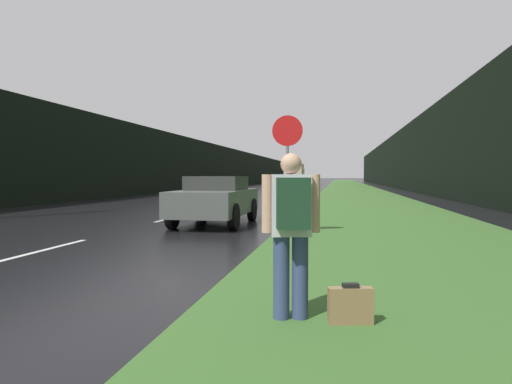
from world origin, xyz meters
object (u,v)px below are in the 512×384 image
at_px(suitcase, 350,306).
at_px(car_passing_near, 216,199).
at_px(car_passing_far, 301,183).
at_px(delivery_truck, 297,173).
at_px(hitchhiker_with_backpack, 291,225).
at_px(stop_sign, 287,160).

height_order(suitcase, car_passing_near, car_passing_near).
height_order(car_passing_far, delivery_truck, delivery_truck).
distance_m(car_passing_near, car_passing_far, 31.29).
bearing_deg(hitchhiker_with_backpack, car_passing_near, 97.53).
relative_size(hitchhiker_with_backpack, car_passing_near, 0.40).
bearing_deg(stop_sign, car_passing_near, 138.23).
bearing_deg(car_passing_far, stop_sign, 94.05).
distance_m(stop_sign, car_passing_far, 33.50).
bearing_deg(stop_sign, delivery_truck, 95.04).
distance_m(hitchhiker_with_backpack, delivery_truck, 79.53).
distance_m(hitchhiker_with_backpack, car_passing_far, 40.02).
distance_m(car_passing_far, delivery_truck, 39.53).
relative_size(suitcase, car_passing_near, 0.11).
bearing_deg(delivery_truck, car_passing_far, -84.13).
xyz_separation_m(stop_sign, hitchhiker_with_backpack, (0.77, -6.49, -0.85)).
xyz_separation_m(hitchhiker_with_backpack, car_passing_near, (-3.13, 8.61, -0.21)).
relative_size(suitcase, delivery_truck, 0.06).
distance_m(stop_sign, car_passing_near, 3.34).
height_order(hitchhiker_with_backpack, car_passing_near, hitchhiker_with_backpack).
relative_size(car_passing_near, delivery_truck, 0.54).
relative_size(car_passing_near, car_passing_far, 0.98).
bearing_deg(car_passing_far, hitchhiker_with_backpack, 94.49).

